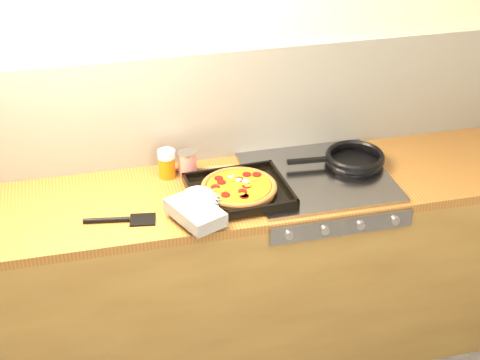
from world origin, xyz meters
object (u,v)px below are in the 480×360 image
object	(u,v)px
pizza_on_tray	(226,194)
tomato_can	(188,164)
frying_pan	(353,159)
juice_glass	(167,164)

from	to	relation	value
pizza_on_tray	tomato_can	distance (m)	0.28
frying_pan	pizza_on_tray	bearing A→B (deg)	-164.96
frying_pan	tomato_can	distance (m)	0.73
pizza_on_tray	frying_pan	xyz separation A→B (m)	(0.61, 0.16, -0.00)
pizza_on_tray	juice_glass	size ratio (longest dim) A/B	4.24
tomato_can	juice_glass	world-z (taller)	juice_glass
tomato_can	juice_glass	size ratio (longest dim) A/B	0.90
frying_pan	juice_glass	bearing A→B (deg)	172.53
frying_pan	juice_glass	size ratio (longest dim) A/B	3.54
tomato_can	juice_glass	xyz separation A→B (m)	(-0.09, 0.01, 0.01)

